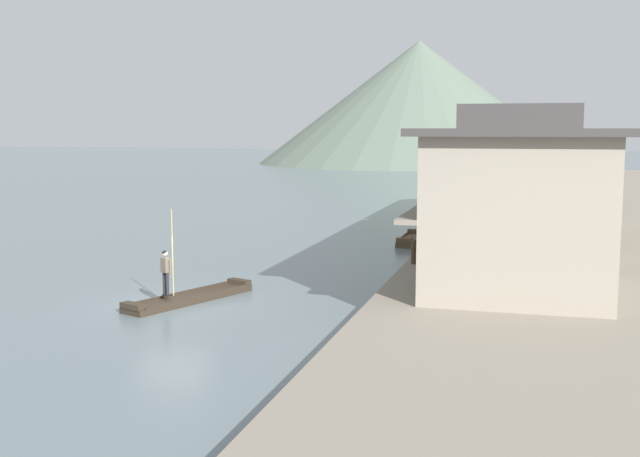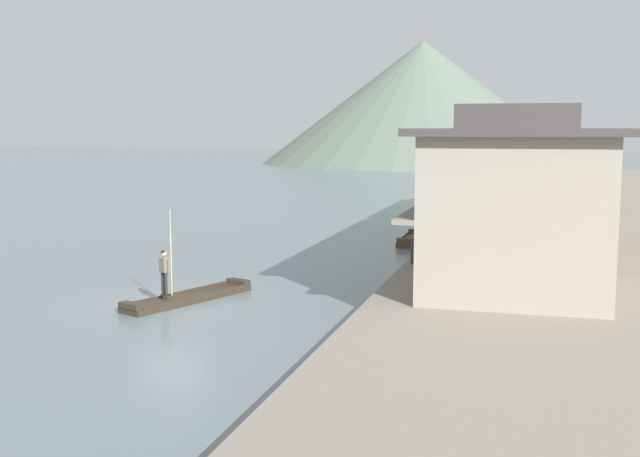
# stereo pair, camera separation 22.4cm
# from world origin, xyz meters

# --- Properties ---
(ground_plane) EXTENTS (400.00, 400.00, 0.00)m
(ground_plane) POSITION_xyz_m (0.00, 0.00, 0.00)
(ground_plane) COLOR slate
(riverbank_right) EXTENTS (18.00, 110.00, 0.73)m
(riverbank_right) POSITION_xyz_m (16.11, 30.00, 0.36)
(riverbank_right) COLOR gray
(riverbank_right) RESTS_ON ground
(boat_foreground_poled) EXTENTS (3.00, 5.47, 0.39)m
(boat_foreground_poled) POSITION_xyz_m (0.29, 0.82, 0.13)
(boat_foreground_poled) COLOR #33281E
(boat_foreground_poled) RESTS_ON ground
(boatman_person) EXTENTS (0.53, 0.36, 3.04)m
(boatman_person) POSITION_xyz_m (-0.10, -0.22, 1.40)
(boatman_person) COLOR black
(boatman_person) RESTS_ON boat_foreground_poled
(boat_moored_nearest) EXTENTS (0.95, 4.06, 0.52)m
(boat_moored_nearest) POSITION_xyz_m (5.69, 17.12, 0.17)
(boat_moored_nearest) COLOR brown
(boat_moored_nearest) RESTS_ON ground
(boat_moored_second) EXTENTS (1.09, 3.85, 0.38)m
(boat_moored_second) POSITION_xyz_m (3.90, 49.91, 0.13)
(boat_moored_second) COLOR #33281E
(boat_moored_second) RESTS_ON ground
(boat_moored_third) EXTENTS (1.92, 4.84, 0.40)m
(boat_moored_third) POSITION_xyz_m (5.62, 28.18, 0.13)
(boat_moored_third) COLOR #423328
(boat_moored_third) RESTS_ON ground
(boat_moored_far) EXTENTS (2.04, 4.62, 0.38)m
(boat_moored_far) POSITION_xyz_m (4.72, 34.51, 0.13)
(boat_moored_far) COLOR brown
(boat_moored_far) RESTS_ON ground
(boat_midriver_drifting) EXTENTS (1.54, 4.42, 0.56)m
(boat_midriver_drifting) POSITION_xyz_m (4.78, 39.77, 0.18)
(boat_midriver_drifting) COLOR #232326
(boat_midriver_drifting) RESTS_ON ground
(house_waterfront_nearest) EXTENTS (6.95, 7.83, 6.14)m
(house_waterfront_nearest) POSITION_xyz_m (11.58, 2.40, 3.72)
(house_waterfront_nearest) COLOR gray
(house_waterfront_nearest) RESTS_ON riverbank_right
(house_waterfront_second) EXTENTS (6.13, 6.59, 6.14)m
(house_waterfront_second) POSITION_xyz_m (11.17, 9.47, 3.73)
(house_waterfront_second) COLOR gray
(house_waterfront_second) RESTS_ON riverbank_right
(house_waterfront_tall) EXTENTS (5.79, 6.49, 6.14)m
(house_waterfront_tall) POSITION_xyz_m (11.00, 15.83, 3.73)
(house_waterfront_tall) COLOR #75604C
(house_waterfront_tall) RESTS_ON riverbank_right
(house_waterfront_narrow) EXTENTS (6.85, 8.13, 6.14)m
(house_waterfront_narrow) POSITION_xyz_m (11.53, 23.78, 3.72)
(house_waterfront_narrow) COLOR gray
(house_waterfront_narrow) RESTS_ON riverbank_right
(house_waterfront_far) EXTENTS (5.71, 7.02, 6.14)m
(house_waterfront_far) POSITION_xyz_m (10.96, 31.06, 3.73)
(house_waterfront_far) COLOR gray
(house_waterfront_far) RESTS_ON riverbank_right
(mooring_post_dock_near) EXTENTS (0.20, 0.20, 0.95)m
(mooring_post_dock_near) POSITION_xyz_m (7.46, 6.60, 1.20)
(mooring_post_dock_near) COLOR #473828
(mooring_post_dock_near) RESTS_ON riverbank_right
(mooring_post_dock_mid) EXTENTS (0.20, 0.20, 0.74)m
(mooring_post_dock_mid) POSITION_xyz_m (7.46, 14.44, 1.10)
(mooring_post_dock_mid) COLOR #473828
(mooring_post_dock_mid) RESTS_ON riverbank_right
(hill_far_west) EXTENTS (56.91, 56.91, 21.49)m
(hill_far_west) POSITION_xyz_m (-8.24, 114.81, 10.74)
(hill_far_west) COLOR #5B6B5B
(hill_far_west) RESTS_ON ground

